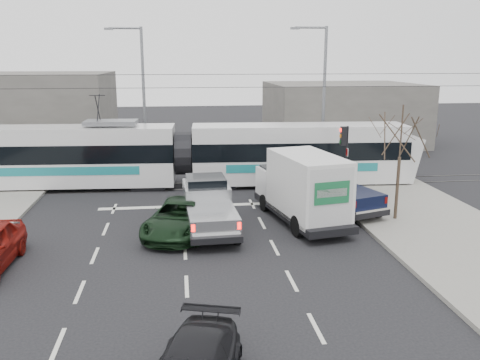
{
  "coord_description": "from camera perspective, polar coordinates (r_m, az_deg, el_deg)",
  "views": [
    {
      "loc": [
        -1.82,
        -17.96,
        7.04
      ],
      "look_at": [
        0.83,
        3.71,
        1.8
      ],
      "focal_mm": 38.0,
      "sensor_mm": 36.0,
      "label": 1
    }
  ],
  "objects": [
    {
      "name": "building_right",
      "position": [
        44.41,
        11.31,
        7.37
      ],
      "size": [
        12.0,
        10.0,
        5.0
      ],
      "primitive_type": "cube",
      "color": "slate",
      "rests_on": "ground"
    },
    {
      "name": "traffic_signal",
      "position": [
        26.18,
        11.63,
        3.76
      ],
      "size": [
        0.44,
        0.44,
        3.6
      ],
      "color": "black",
      "rests_on": "ground"
    },
    {
      "name": "ground",
      "position": [
        19.38,
        -1.11,
        -7.81
      ],
      "size": [
        120.0,
        120.0,
        0.0
      ],
      "primitive_type": "plane",
      "color": "black",
      "rests_on": "ground"
    },
    {
      "name": "sidewalk_right",
      "position": [
        22.09,
        22.94,
        -5.99
      ],
      "size": [
        6.0,
        60.0,
        0.15
      ],
      "primitive_type": "cube",
      "color": "gray",
      "rests_on": "ground"
    },
    {
      "name": "box_truck",
      "position": [
        22.23,
        7.02,
        -0.94
      ],
      "size": [
        3.29,
        6.52,
        3.11
      ],
      "rotation": [
        0.0,
        0.0,
        0.19
      ],
      "color": "black",
      "rests_on": "ground"
    },
    {
      "name": "street_lamp_near",
      "position": [
        33.3,
        9.12,
        10.01
      ],
      "size": [
        2.38,
        0.25,
        9.0
      ],
      "color": "slate",
      "rests_on": "ground"
    },
    {
      "name": "building_left",
      "position": [
        41.97,
        -23.96,
        6.82
      ],
      "size": [
        14.0,
        10.0,
        6.0
      ],
      "primitive_type": "cube",
      "color": "slate",
      "rests_on": "ground"
    },
    {
      "name": "navy_pickup",
      "position": [
        24.39,
        10.48,
        -0.9
      ],
      "size": [
        3.37,
        5.47,
        2.17
      ],
      "rotation": [
        0.0,
        0.0,
        0.31
      ],
      "color": "black",
      "rests_on": "ground"
    },
    {
      "name": "catenary",
      "position": [
        28.2,
        -3.24,
        7.04
      ],
      "size": [
        60.0,
        0.2,
        7.0
      ],
      "color": "black",
      "rests_on": "ground"
    },
    {
      "name": "green_car",
      "position": [
        21.02,
        -6.75,
        -4.2
      ],
      "size": [
        3.5,
        5.36,
        1.37
      ],
      "primitive_type": "imported",
      "rotation": [
        0.0,
        0.0,
        -0.27
      ],
      "color": "black",
      "rests_on": "ground"
    },
    {
      "name": "rails",
      "position": [
        28.89,
        -3.13,
        -0.61
      ],
      "size": [
        60.0,
        1.6,
        0.03
      ],
      "primitive_type": "cube",
      "color": "#33302D",
      "rests_on": "ground"
    },
    {
      "name": "street_lamp_far",
      "position": [
        34.1,
        -11.09,
        10.01
      ],
      "size": [
        2.38,
        0.25,
        9.0
      ],
      "color": "slate",
      "rests_on": "ground"
    },
    {
      "name": "bare_tree",
      "position": [
        22.76,
        17.63,
        4.66
      ],
      "size": [
        2.4,
        2.4,
        5.0
      ],
      "color": "#47382B",
      "rests_on": "ground"
    },
    {
      "name": "tram",
      "position": [
        28.54,
        -6.45,
        2.86
      ],
      "size": [
        25.11,
        3.91,
        5.11
      ],
      "rotation": [
        0.0,
        0.0,
        -0.06
      ],
      "color": "silver",
      "rests_on": "ground"
    },
    {
      "name": "silver_pickup",
      "position": [
        21.54,
        -3.63,
        -2.75
      ],
      "size": [
        2.26,
        5.76,
        2.06
      ],
      "rotation": [
        0.0,
        0.0,
        0.05
      ],
      "color": "black",
      "rests_on": "ground"
    }
  ]
}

